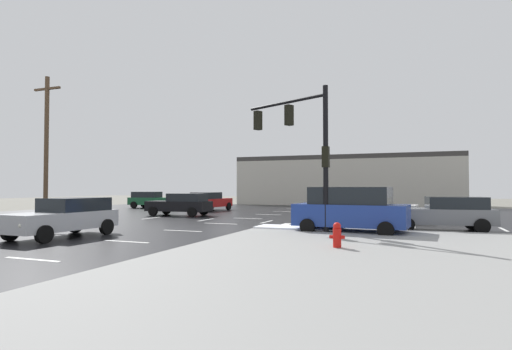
# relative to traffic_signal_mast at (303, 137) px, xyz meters

# --- Properties ---
(ground_plane) EXTENTS (120.00, 120.00, 0.00)m
(ground_plane) POSITION_rel_traffic_signal_mast_xyz_m (-5.37, 4.58, -4.29)
(ground_plane) COLOR slate
(road_asphalt) EXTENTS (44.00, 44.00, 0.02)m
(road_asphalt) POSITION_rel_traffic_signal_mast_xyz_m (-5.37, 4.58, -4.28)
(road_asphalt) COLOR black
(road_asphalt) RESTS_ON ground_plane
(snow_strip_curbside) EXTENTS (4.00, 1.60, 0.06)m
(snow_strip_curbside) POSITION_rel_traffic_signal_mast_xyz_m (-0.37, 0.58, -4.12)
(snow_strip_curbside) COLOR white
(snow_strip_curbside) RESTS_ON sidewalk_corner
(lane_markings) EXTENTS (36.15, 36.15, 0.01)m
(lane_markings) POSITION_rel_traffic_signal_mast_xyz_m (-4.16, 3.20, -4.27)
(lane_markings) COLOR silver
(lane_markings) RESTS_ON road_asphalt
(traffic_signal_mast) EXTENTS (4.37, 2.21, 6.29)m
(traffic_signal_mast) POSITION_rel_traffic_signal_mast_xyz_m (0.00, 0.00, 0.00)
(traffic_signal_mast) COLOR black
(traffic_signal_mast) RESTS_ON sidewalk_corner
(fire_hydrant) EXTENTS (0.48, 0.26, 0.79)m
(fire_hydrant) POSITION_rel_traffic_signal_mast_xyz_m (2.34, -4.89, -3.76)
(fire_hydrant) COLOR red
(fire_hydrant) RESTS_ON sidewalk_corner
(strip_building_background) EXTENTS (24.43, 8.00, 5.58)m
(strip_building_background) POSITION_rel_traffic_signal_mast_xyz_m (-2.53, 30.10, -1.50)
(strip_building_background) COLOR beige
(strip_building_background) RESTS_ON ground_plane
(sedan_grey) EXTENTS (4.67, 2.40, 1.58)m
(sedan_grey) POSITION_rel_traffic_signal_mast_xyz_m (5.95, 2.95, -3.44)
(sedan_grey) COLOR slate
(sedan_grey) RESTS_ON road_asphalt
(suv_blue) EXTENTS (4.97, 2.52, 2.03)m
(suv_blue) POSITION_rel_traffic_signal_mast_xyz_m (2.04, 0.26, -3.20)
(suv_blue) COLOR navy
(suv_blue) RESTS_ON road_asphalt
(sedan_black) EXTENTS (4.60, 2.19, 1.58)m
(sedan_black) POSITION_rel_traffic_signal_mast_xyz_m (-10.77, 7.25, -3.44)
(sedan_black) COLOR black
(sedan_black) RESTS_ON road_asphalt
(sedan_white) EXTENTS (4.67, 2.39, 1.58)m
(sedan_white) POSITION_rel_traffic_signal_mast_xyz_m (2.40, 6.62, -3.44)
(sedan_white) COLOR white
(sedan_white) RESTS_ON road_asphalt
(sedan_silver) EXTENTS (2.17, 4.59, 1.58)m
(sedan_silver) POSITION_rel_traffic_signal_mast_xyz_m (-8.61, -5.16, -3.44)
(sedan_silver) COLOR #B7BABF
(sedan_silver) RESTS_ON road_asphalt
(sedan_red) EXTENTS (2.36, 4.66, 1.58)m
(sedan_red) POSITION_rel_traffic_signal_mast_xyz_m (-11.81, 13.61, -3.44)
(sedan_red) COLOR #B21919
(sedan_red) RESTS_ON road_asphalt
(sedan_green) EXTENTS (4.66, 2.36, 1.58)m
(sedan_green) POSITION_rel_traffic_signal_mast_xyz_m (-19.03, 15.34, -3.44)
(sedan_green) COLOR #195933
(sedan_green) RESTS_ON road_asphalt
(utility_pole_mid) EXTENTS (2.20, 0.28, 9.34)m
(utility_pole_mid) POSITION_rel_traffic_signal_mast_xyz_m (-17.86, 2.10, 0.59)
(utility_pole_mid) COLOR brown
(utility_pole_mid) RESTS_ON ground_plane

